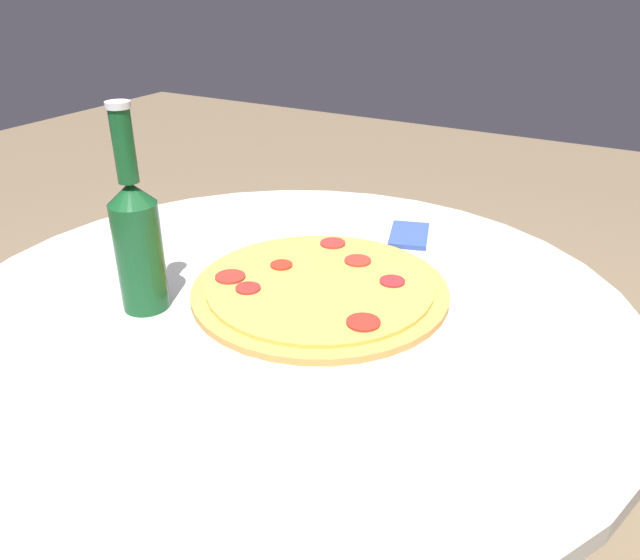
{
  "coord_description": "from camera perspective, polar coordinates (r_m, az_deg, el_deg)",
  "views": [
    {
      "loc": [
        0.62,
        0.41,
        1.16
      ],
      "look_at": [
        -0.05,
        0.02,
        0.76
      ],
      "focal_mm": 35.0,
      "sensor_mm": 36.0,
      "label": 1
    }
  ],
  "objects": [
    {
      "name": "table",
      "position": [
        0.97,
        -2.66,
        -12.61
      ],
      "size": [
        0.94,
        0.94,
        0.74
      ],
      "color": "silver",
      "rests_on": "ground_plane"
    },
    {
      "name": "pizza",
      "position": [
        0.88,
        -0.01,
        -0.7
      ],
      "size": [
        0.36,
        0.36,
        0.02
      ],
      "color": "#C68E47",
      "rests_on": "table"
    },
    {
      "name": "beer_bottle",
      "position": [
        0.84,
        -16.36,
        3.68
      ],
      "size": [
        0.06,
        0.06,
        0.27
      ],
      "color": "#144C23",
      "rests_on": "table"
    },
    {
      "name": "napkin",
      "position": [
        1.07,
        8.14,
        4.09
      ],
      "size": [
        0.12,
        0.09,
        0.01
      ],
      "color": "#334C99",
      "rests_on": "table"
    }
  ]
}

